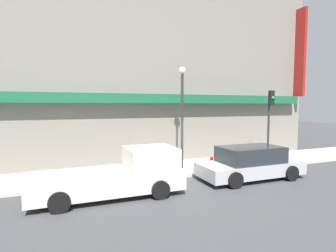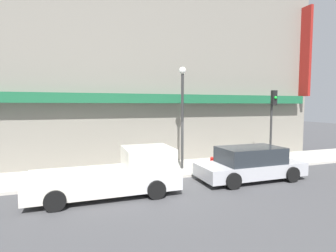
{
  "view_description": "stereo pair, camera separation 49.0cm",
  "coord_description": "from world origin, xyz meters",
  "px_view_note": "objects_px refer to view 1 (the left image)",
  "views": [
    {
      "loc": [
        -5.63,
        -10.82,
        3.35
      ],
      "look_at": [
        -0.9,
        1.29,
        2.32
      ],
      "focal_mm": 28.0,
      "sensor_mm": 36.0,
      "label": 1
    },
    {
      "loc": [
        -5.17,
        -10.99,
        3.35
      ],
      "look_at": [
        -0.9,
        1.29,
        2.32
      ],
      "focal_mm": 28.0,
      "sensor_mm": 36.0,
      "label": 2
    }
  ],
  "objects_px": {
    "pickup_truck": "(119,175)",
    "traffic_light": "(270,114)",
    "street_lamp": "(182,105)",
    "fire_hydrant": "(212,163)",
    "parked_car": "(250,163)"
  },
  "relations": [
    {
      "from": "parked_car",
      "to": "street_lamp",
      "type": "xyz_separation_m",
      "value": [
        -2.29,
        2.49,
        2.64
      ]
    },
    {
      "from": "fire_hydrant",
      "to": "parked_car",
      "type": "bearing_deg",
      "value": -56.73
    },
    {
      "from": "parked_car",
      "to": "fire_hydrant",
      "type": "distance_m",
      "value": 1.94
    },
    {
      "from": "fire_hydrant",
      "to": "traffic_light",
      "type": "xyz_separation_m",
      "value": [
        3.95,
        0.39,
        2.42
      ]
    },
    {
      "from": "pickup_truck",
      "to": "street_lamp",
      "type": "bearing_deg",
      "value": 35.59
    },
    {
      "from": "pickup_truck",
      "to": "parked_car",
      "type": "relative_size",
      "value": 1.12
    },
    {
      "from": "parked_car",
      "to": "street_lamp",
      "type": "distance_m",
      "value": 4.29
    },
    {
      "from": "fire_hydrant",
      "to": "traffic_light",
      "type": "height_order",
      "value": "traffic_light"
    },
    {
      "from": "street_lamp",
      "to": "traffic_light",
      "type": "xyz_separation_m",
      "value": [
        5.18,
        -0.48,
        -0.48
      ]
    },
    {
      "from": "pickup_truck",
      "to": "fire_hydrant",
      "type": "relative_size",
      "value": 7.79
    },
    {
      "from": "parked_car",
      "to": "traffic_light",
      "type": "height_order",
      "value": "traffic_light"
    },
    {
      "from": "traffic_light",
      "to": "parked_car",
      "type": "bearing_deg",
      "value": -145.3
    },
    {
      "from": "pickup_truck",
      "to": "traffic_light",
      "type": "bearing_deg",
      "value": 14.39
    },
    {
      "from": "parked_car",
      "to": "traffic_light",
      "type": "bearing_deg",
      "value": 34.5
    },
    {
      "from": "fire_hydrant",
      "to": "traffic_light",
      "type": "relative_size",
      "value": 0.17
    }
  ]
}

